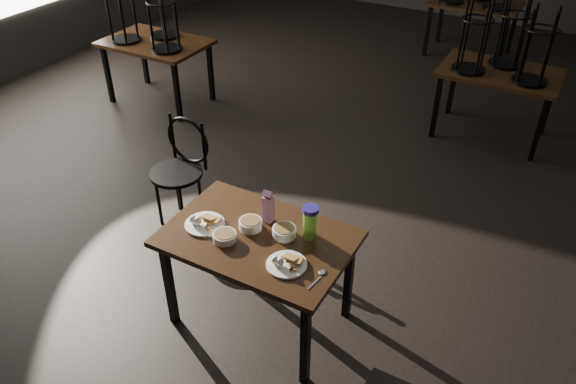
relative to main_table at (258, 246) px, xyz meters
The scene contains 13 objects.
main_table is the anchor object (origin of this frame).
plate_left 0.39m from the main_table, 168.48° to the right, with size 0.26×0.26×0.08m.
plate_right 0.35m from the main_table, 27.51° to the right, with size 0.25×0.25×0.08m.
bowl_near 0.15m from the main_table, 149.44° to the left, with size 0.15×0.15×0.06m.
bowl_far 0.20m from the main_table, 31.42° to the left, with size 0.15×0.15×0.06m.
bowl_big 0.24m from the main_table, 140.78° to the right, with size 0.15×0.15×0.05m.
juice_carton 0.26m from the main_table, 96.89° to the left, with size 0.06×0.06×0.24m.
water_bottle 0.39m from the main_table, 28.61° to the left, with size 0.11×0.11×0.23m.
spoon 0.53m from the main_table, 12.84° to the right, with size 0.05×0.20×0.01m.
bentwood_chair 1.38m from the main_table, 149.47° to the left, with size 0.44×0.44×0.93m.
bg_table_left 3.76m from the main_table, 140.08° to the left, with size 1.20×0.80×1.48m.
bg_table_right 3.56m from the main_table, 77.13° to the left, with size 1.20×0.80×1.48m.
bg_table_far 5.74m from the main_table, 90.20° to the left, with size 1.20×0.80×1.48m.
Camera 1 is at (1.52, -3.77, 3.04)m, focal length 35.00 mm.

